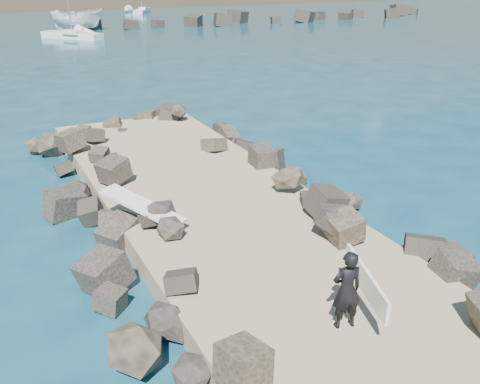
{
  "coord_description": "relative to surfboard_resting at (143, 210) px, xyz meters",
  "views": [
    {
      "loc": [
        -5.88,
        -12.73,
        7.01
      ],
      "look_at": [
        0.0,
        -1.0,
        1.5
      ],
      "focal_mm": 40.0,
      "sensor_mm": 36.0,
      "label": 1
    }
  ],
  "objects": [
    {
      "name": "ground",
      "position": [
        2.39,
        -0.03,
        -1.04
      ],
      "size": [
        800.0,
        800.0,
        0.0
      ],
      "primitive_type": "plane",
      "color": "#0F384C",
      "rests_on": "ground"
    },
    {
      "name": "jetty",
      "position": [
        2.39,
        -2.03,
        -0.74
      ],
      "size": [
        6.0,
        26.0,
        0.6
      ],
      "primitive_type": "cube",
      "color": "#8C7759",
      "rests_on": "ground"
    },
    {
      "name": "riprap_left",
      "position": [
        -0.51,
        -1.53,
        -0.54
      ],
      "size": [
        2.6,
        22.0,
        1.0
      ],
      "primitive_type": "cube",
      "color": "black",
      "rests_on": "ground"
    },
    {
      "name": "riprap_right",
      "position": [
        5.29,
        -1.53,
        -0.54
      ],
      "size": [
        2.6,
        22.0,
        1.0
      ],
      "primitive_type": "cube",
      "color": "black",
      "rests_on": "ground"
    },
    {
      "name": "breakwater_secondary",
      "position": [
        37.39,
        54.97,
        -0.44
      ],
      "size": [
        52.0,
        4.0,
        1.2
      ],
      "primitive_type": "cube",
      "color": "black",
      "rests_on": "ground"
    },
    {
      "name": "surfboard_resting",
      "position": [
        0.0,
        0.0,
        0.0
      ],
      "size": [
        1.92,
        2.42,
        0.08
      ],
      "primitive_type": "cube",
      "rotation": [
        0.0,
        0.0,
        0.6
      ],
      "color": "silver",
      "rests_on": "riprap_left"
    },
    {
      "name": "boat_imported",
      "position": [
        9.24,
        56.98,
        0.23
      ],
      "size": [
        6.88,
        5.69,
        2.55
      ],
      "primitive_type": "imported",
      "rotation": [
        0.0,
        0.0,
        0.99
      ],
      "color": "silver",
      "rests_on": "ground"
    },
    {
      "name": "surfer_with_board",
      "position": [
        2.21,
        -6.02,
        0.38
      ],
      "size": [
        1.09,
        1.96,
        1.63
      ],
      "color": "black",
      "rests_on": "jetty"
    },
    {
      "name": "sailboat_f",
      "position": [
        32.95,
        97.7,
        -0.69
      ],
      "size": [
        1.71,
        6.2,
        7.49
      ],
      "color": "silver",
      "rests_on": "ground"
    },
    {
      "name": "sailboat_d",
      "position": [
        24.27,
        79.71,
        -0.69
      ],
      "size": [
        4.76,
        7.11,
        8.68
      ],
      "color": "silver",
      "rests_on": "ground"
    },
    {
      "name": "sailboat_c",
      "position": [
        6.98,
        48.53,
        -0.69
      ],
      "size": [
        5.74,
        6.79,
        8.81
      ],
      "color": "silver",
      "rests_on": "ground"
    }
  ]
}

